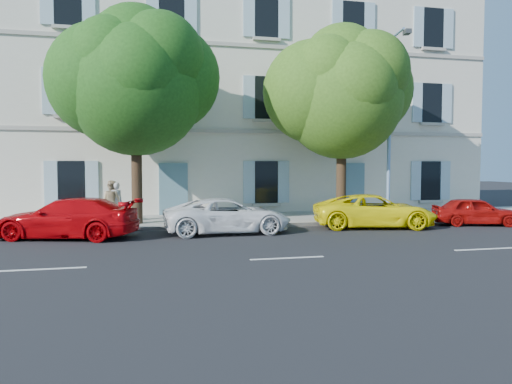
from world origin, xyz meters
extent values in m
plane|color=black|center=(0.00, 0.00, 0.00)|extent=(90.00, 90.00, 0.00)
cube|color=#A09E96|center=(0.00, 4.45, 0.07)|extent=(36.00, 4.50, 0.15)
cube|color=#9E998E|center=(0.00, 2.28, 0.08)|extent=(36.00, 0.16, 0.16)
cube|color=beige|center=(0.00, 10.20, 6.00)|extent=(28.00, 7.00, 12.00)
imported|color=#B8050A|center=(-6.05, 1.00, 0.67)|extent=(5.00, 3.21, 1.35)
imported|color=white|center=(-0.70, 0.98, 0.63)|extent=(4.56, 2.21, 1.25)
imported|color=#FFEB0A|center=(5.12, 1.24, 0.65)|extent=(5.01, 3.09, 1.29)
imported|color=#9B0C09|center=(9.41, 0.99, 0.57)|extent=(3.57, 2.28, 1.13)
cylinder|color=#3A2819|center=(-3.82, 3.48, 1.79)|extent=(0.41, 0.41, 3.28)
ellipsoid|color=#245F18|center=(-3.82, 3.48, 5.40)|extent=(5.25, 5.25, 5.77)
cylinder|color=#3A2819|center=(4.70, 3.53, 1.73)|extent=(0.42, 0.42, 3.16)
ellipsoid|color=#45781E|center=(4.70, 3.53, 5.24)|extent=(5.14, 5.14, 5.65)
cylinder|color=#7293BF|center=(6.58, 2.89, 3.96)|extent=(0.15, 0.15, 7.63)
cylinder|color=#7293BF|center=(6.58, 2.23, 7.78)|extent=(0.37, 1.33, 0.10)
cube|color=#383A3D|center=(6.58, 1.56, 7.63)|extent=(0.32, 0.47, 0.17)
imported|color=beige|center=(-4.65, 4.24, 0.95)|extent=(0.68, 0.58, 1.59)
imported|color=tan|center=(-4.81, 4.28, 0.98)|extent=(1.02, 0.99, 1.66)
camera|label=1|loc=(-3.79, -16.38, 2.47)|focal=35.00mm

